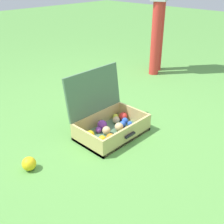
{
  "coord_description": "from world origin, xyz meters",
  "views": [
    {
      "loc": [
        -1.44,
        -1.39,
        1.23
      ],
      "look_at": [
        -0.03,
        -0.04,
        0.22
      ],
      "focal_mm": 43.92,
      "sensor_mm": 36.0,
      "label": 1
    }
  ],
  "objects": [
    {
      "name": "open_suitcase",
      "position": [
        -0.02,
        0.01,
        0.11
      ],
      "size": [
        0.57,
        0.45,
        0.52
      ],
      "color": "#4C7051",
      "rests_on": "ground"
    },
    {
      "name": "stray_ball_on_grass",
      "position": [
        -0.75,
        0.06,
        0.05
      ],
      "size": [
        0.1,
        0.1,
        0.1
      ],
      "primitive_type": "sphere",
      "color": "yellow",
      "rests_on": "ground"
    },
    {
      "name": "ground_plane",
      "position": [
        0.0,
        0.0,
        0.0
      ],
      "size": [
        16.0,
        16.0,
        0.0
      ],
      "primitive_type": "plane",
      "color": "#569342"
    }
  ]
}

